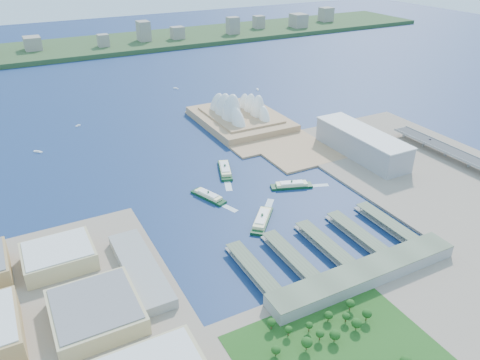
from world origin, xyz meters
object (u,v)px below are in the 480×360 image
opera_house (240,105)px  car_c (430,139)px  ferry_a (208,195)px  ferry_b (225,168)px  ferry_d (292,184)px  toaster_building (362,144)px  ferry_c (262,218)px

opera_house → car_c: 301.79m
ferry_a → ferry_b: bearing=27.7°
ferry_d → ferry_a: bearing=96.5°
toaster_building → car_c: (109.00, -26.27, -5.05)m
car_c → toaster_building: bearing=-13.6°
toaster_building → ferry_c: (-212.37, -83.32, -15.12)m
ferry_a → ferry_c: bearing=-88.1°
opera_house → toaster_building: bearing=-65.8°
ferry_c → toaster_building: bearing=-116.3°
toaster_building → car_c: bearing=-13.6°
ferry_d → car_c: car_c is taller
opera_house → ferry_d: size_ratio=3.42×
car_c → ferry_a: bearing=-3.2°
ferry_c → ferry_d: (73.66, 52.28, -0.40)m
ferry_d → car_c: 247.97m
ferry_a → ferry_d: bearing=-33.3°
ferry_a → ferry_c: size_ratio=0.89×
ferry_a → ferry_c: ferry_c is taller
opera_house → ferry_c: opera_house is taller
ferry_a → ferry_b: size_ratio=0.87×
ferry_a → ferry_c: (31.01, -76.89, 0.60)m
ferry_b → ferry_d: ferry_b is taller
toaster_building → ferry_c: toaster_building is taller
ferry_b → ferry_d: (55.55, -78.76, -0.51)m
opera_house → ferry_b: 186.44m
ferry_c → ferry_a: bearing=-25.8°
opera_house → ferry_d: bearing=-101.9°
toaster_building → ferry_b: 200.59m
ferry_d → ferry_b: bearing=54.9°
opera_house → ferry_b: size_ratio=3.10×
opera_house → car_c: (199.00, -226.27, -16.55)m
ferry_c → car_c: (321.37, 57.05, 10.07)m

